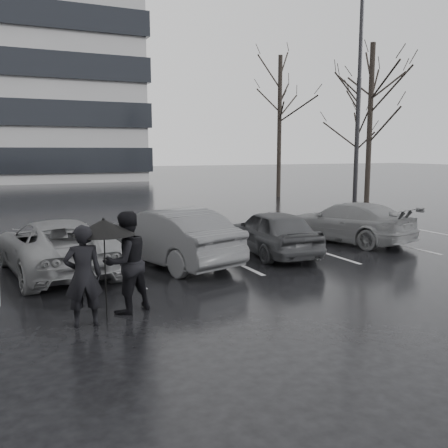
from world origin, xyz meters
TOP-DOWN VIEW (x-y plane):
  - ground at (0.00, 0.00)m, footprint 160.00×160.00m
  - car_main at (1.94, 1.99)m, footprint 1.71×3.79m
  - car_west_a at (-1.01, 2.03)m, footprint 2.72×4.56m
  - car_west_b at (-3.71, 2.28)m, footprint 2.67×4.79m
  - car_east at (5.09, 2.72)m, footprint 2.91×4.62m
  - pedestrian_left at (-3.67, -1.69)m, footprint 0.63×0.42m
  - pedestrian_right at (-2.87, -1.25)m, footprint 1.06×0.95m
  - umbrella at (-3.28, -1.47)m, footprint 1.03×1.03m
  - lamp_post at (9.31, 7.61)m, footprint 0.51×0.51m
  - stall_stripes at (-0.80, 2.50)m, footprint 19.72×5.00m
  - tree_east at (12.00, 10.00)m, footprint 0.26×0.26m
  - tree_ne at (14.50, 14.00)m, footprint 0.26×0.26m
  - tree_north at (11.00, 17.00)m, footprint 0.26×0.26m

SIDE VIEW (x-z plane):
  - ground at x=0.00m, z-range 0.00..0.00m
  - stall_stripes at x=-0.80m, z-range 0.00..0.00m
  - car_east at x=5.09m, z-range 0.00..1.25m
  - car_main at x=1.94m, z-range 0.00..1.26m
  - car_west_b at x=-3.71m, z-range 0.00..1.27m
  - car_west_a at x=-1.01m, z-range 0.00..1.42m
  - pedestrian_left at x=-3.67m, z-range 0.00..1.68m
  - pedestrian_right at x=-2.87m, z-range 0.00..1.80m
  - umbrella at x=-3.28m, z-range 0.71..2.45m
  - tree_ne at x=14.50m, z-range 0.00..7.00m
  - tree_east at x=12.00m, z-range 0.00..8.00m
  - lamp_post at x=9.31m, z-range -0.39..8.87m
  - tree_north at x=11.00m, z-range 0.00..8.50m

